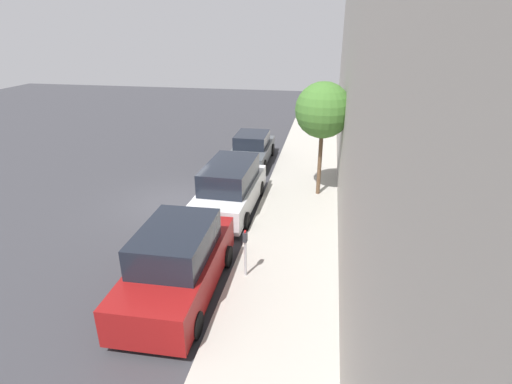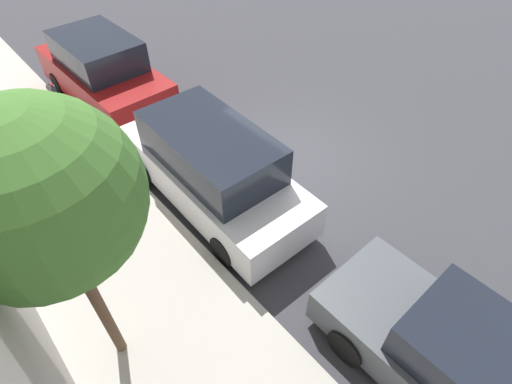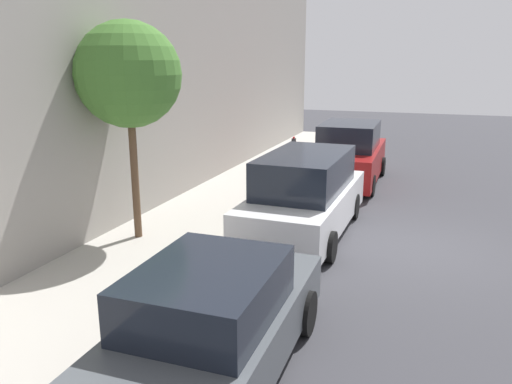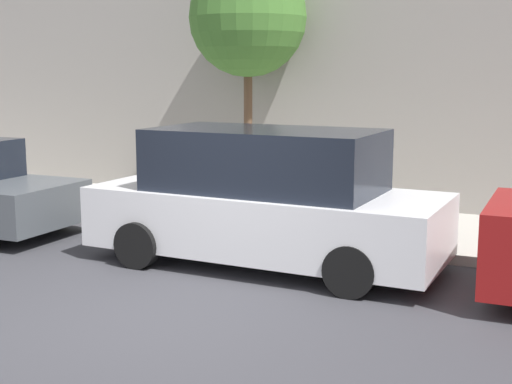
{
  "view_description": "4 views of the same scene",
  "coord_description": "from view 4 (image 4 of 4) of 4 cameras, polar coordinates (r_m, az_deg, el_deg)",
  "views": [
    {
      "loc": [
        5.95,
        -13.9,
        6.75
      ],
      "look_at": [
        3.51,
        -0.57,
        1.0
      ],
      "focal_mm": 28.0,
      "sensor_mm": 36.0,
      "label": 1
    },
    {
      "loc": [
        5.95,
        5.33,
        6.56
      ],
      "look_at": [
        2.26,
        1.11,
        1.0
      ],
      "focal_mm": 28.0,
      "sensor_mm": 36.0,
      "label": 2
    },
    {
      "loc": [
        -0.24,
        10.68,
        3.92
      ],
      "look_at": [
        3.49,
        0.26,
        1.0
      ],
      "focal_mm": 35.0,
      "sensor_mm": 36.0,
      "label": 3
    },
    {
      "loc": [
        -6.39,
        -4.12,
        2.68
      ],
      "look_at": [
        2.54,
        0.07,
        1.0
      ],
      "focal_mm": 50.0,
      "sensor_mm": 36.0,
      "label": 4
    }
  ],
  "objects": [
    {
      "name": "ground_plane",
      "position": [
        8.06,
        -7.34,
        -9.85
      ],
      "size": [
        60.0,
        60.0,
        0.0
      ],
      "primitive_type": "plane",
      "color": "#38383D"
    },
    {
      "name": "parked_minivan_second",
      "position": [
        9.84,
        0.76,
        -0.63
      ],
      "size": [
        2.02,
        4.94,
        1.9
      ],
      "color": "silver",
      "rests_on": "ground_plane"
    },
    {
      "name": "sidewalk",
      "position": [
        12.41,
        5.18,
        -2.49
      ],
      "size": [
        3.05,
        32.0,
        0.15
      ],
      "color": "#B2ADA3",
      "rests_on": "ground_plane"
    },
    {
      "name": "street_tree",
      "position": [
        13.49,
        -0.65,
        13.72
      ],
      "size": [
        2.18,
        2.18,
        4.59
      ],
      "color": "brown",
      "rests_on": "sidewalk"
    }
  ]
}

